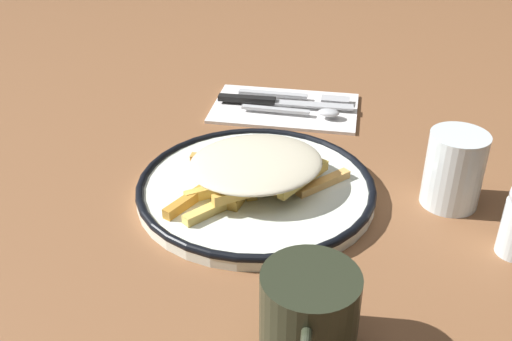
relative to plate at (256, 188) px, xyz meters
name	(u,v)px	position (x,y,z in m)	size (l,w,h in m)	color
ground_plane	(256,195)	(0.00, 0.00, -0.01)	(2.60, 2.60, 0.00)	brown
plate	(256,188)	(0.00, 0.00, 0.00)	(0.29, 0.29, 0.02)	white
fries_heap	(256,167)	(0.00, 0.00, 0.03)	(0.20, 0.21, 0.04)	#E7B052
napkin	(285,107)	(-0.24, 0.01, -0.01)	(0.14, 0.22, 0.01)	silver
fork	(294,96)	(-0.27, 0.02, 0.00)	(0.03, 0.18, 0.01)	silver
knife	(273,101)	(-0.25, -0.01, 0.00)	(0.02, 0.21, 0.01)	black
spoon	(306,111)	(-0.21, 0.05, 0.00)	(0.03, 0.15, 0.01)	silver
water_glass	(454,170)	(-0.02, 0.23, 0.04)	(0.07, 0.07, 0.09)	silver
coffee_mug	(309,313)	(0.23, 0.08, 0.03)	(0.11, 0.08, 0.08)	#282D1F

